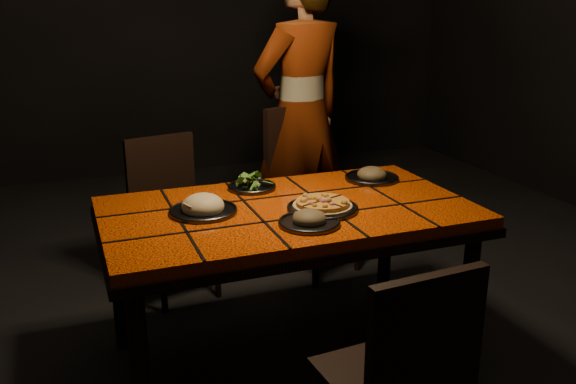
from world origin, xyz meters
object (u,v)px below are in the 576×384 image
object	(u,v)px
chair_near	(403,372)
chair_far_right	(306,177)
diner	(301,115)
plate_pizza	(322,206)
dining_table	(288,223)
plate_pasta	(203,207)
chair_far_left	(169,205)

from	to	relation	value
chair_near	chair_far_right	size ratio (longest dim) A/B	0.87
chair_near	diner	size ratio (longest dim) A/B	0.47
chair_near	plate_pizza	world-z (taller)	chair_near
dining_table	plate_pasta	xyz separation A→B (m)	(-0.37, 0.05, 0.10)
chair_far_left	plate_pasta	xyz separation A→B (m)	(0.00, -0.86, 0.26)
dining_table	chair_far_left	distance (m)	1.00
plate_pizza	chair_near	bearing A→B (deg)	-96.38
dining_table	chair_far_right	world-z (taller)	chair_far_right
chair_far_left	diner	size ratio (longest dim) A/B	0.47
chair_far_left	diner	world-z (taller)	diner
dining_table	plate_pizza	bearing A→B (deg)	-38.95
plate_pasta	plate_pizza	bearing A→B (deg)	-17.15
plate_pizza	chair_far_right	bearing A→B (deg)	71.04
dining_table	chair_far_left	xyz separation A→B (m)	(-0.37, 0.91, -0.16)
dining_table	chair_near	size ratio (longest dim) A/B	1.85
dining_table	plate_pizza	world-z (taller)	plate_pizza
diner	plate_pasta	xyz separation A→B (m)	(-0.86, -1.02, -0.17)
diner	plate_pasta	world-z (taller)	diner
plate_pizza	diner	bearing A→B (deg)	72.43
chair_far_left	plate_pasta	size ratio (longest dim) A/B	3.06
chair_far_right	diner	world-z (taller)	diner
chair_near	chair_far_left	xyz separation A→B (m)	(-0.40, 1.86, 0.01)
chair_near	chair_far_left	distance (m)	1.90
plate_pizza	chair_far_left	bearing A→B (deg)	115.99
chair_near	chair_far_right	distance (m)	1.95
chair_far_right	plate_pasta	xyz separation A→B (m)	(-0.85, -0.89, 0.20)
chair_far_left	plate_pizza	bearing A→B (deg)	-77.12
dining_table	chair_near	bearing A→B (deg)	-88.37
chair_far_left	plate_pasta	distance (m)	0.90
dining_table	plate_pasta	distance (m)	0.38
chair_far_left	chair_far_right	bearing A→B (deg)	-10.72
dining_table	chair_far_right	bearing A→B (deg)	63.03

